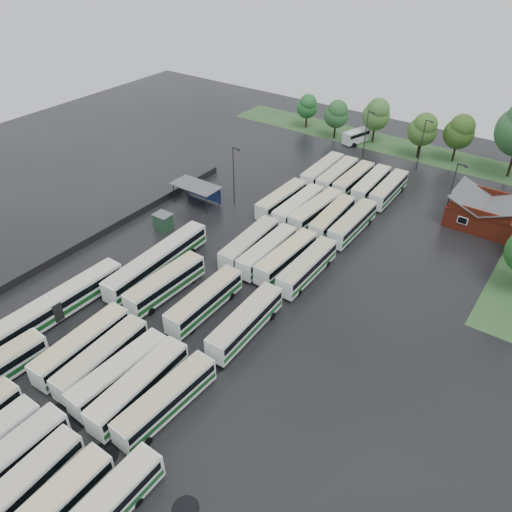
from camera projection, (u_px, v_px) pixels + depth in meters
The scene contains 47 objects.
ground at pixel (188, 312), 62.43m from camera, with size 160.00×160.00×0.00m, color black.
brick_building at pixel (483, 214), 78.45m from camera, with size 10.07×8.60×5.39m.
wash_shed at pixel (197, 187), 83.51m from camera, with size 8.20×4.20×3.58m.
utility_hut at pixel (163, 221), 77.73m from camera, with size 2.70×2.20×2.62m.
grass_strip_north at pixel (402, 148), 104.61m from camera, with size 80.00×10.00×0.01m, color #2D5327.
west_fence at pixel (115, 226), 77.92m from camera, with size 0.10×50.00×1.20m, color #2D2D30.
bus_r0c2 at pixel (3, 465), 43.37m from camera, with size 2.61×12.08×3.36m.
bus_r0c3 at pixel (19, 491), 41.49m from camera, with size 2.99×11.88×3.28m.
bus_r1c0 at pixel (82, 345), 55.16m from camera, with size 3.02×12.19×3.37m.
bus_r1c1 at pixel (102, 358), 53.66m from camera, with size 3.09×11.87×3.27m.
bus_r1c2 at pixel (120, 373), 51.96m from camera, with size 2.88×11.84×3.27m.
bus_r1c3 at pixel (139, 386), 50.45m from camera, with size 2.97×12.31×3.41m.
bus_r1c4 at pixel (166, 400), 49.13m from camera, with size 3.05×11.96×3.30m.
bus_r2c0 at pixel (165, 283), 64.15m from camera, with size 2.98×12.12×3.35m.
bus_r2c2 at pixel (205, 301), 61.38m from camera, with size 2.66×12.08×3.36m.
bus_r2c4 at pixel (246, 322), 58.21m from camera, with size 3.01×12.36×3.42m.
bus_r3c1 at pixel (250, 244), 71.67m from camera, with size 3.16×12.29×3.39m.
bus_r3c2 at pixel (267, 251), 70.19m from camera, with size 2.56×11.80×3.28m.
bus_r3c3 at pixel (286, 257), 68.97m from camera, with size 2.89×12.07×3.34m.
bus_r3c4 at pixel (307, 267), 67.14m from camera, with size 2.63×12.03×3.35m.
bus_r4c0 at pixel (282, 200), 82.50m from camera, with size 2.68×11.80×3.28m.
bus_r4c1 at pixel (298, 206), 80.52m from camera, with size 2.57×12.04×3.35m.
bus_r4c2 at pixel (316, 210), 79.45m from camera, with size 3.19×12.23×3.37m.
bus_r4c3 at pixel (332, 218), 77.78m from camera, with size 3.00×11.75×3.24m.
bus_r4c4 at pixel (353, 223), 76.33m from camera, with size 2.66×12.03×3.34m.
bus_r5c0 at pixel (323, 171), 91.15m from camera, with size 2.94×12.33×3.41m.
bus_r5c1 at pixel (337, 175), 89.76m from camera, with size 2.85×12.07×3.34m.
bus_r5c2 at pixel (354, 180), 88.48m from camera, with size 2.53×11.74×3.27m.
bus_r5c3 at pixel (371, 184), 86.92m from camera, with size 2.94×11.96×3.31m.
bus_r5c4 at pixel (389, 189), 85.48m from camera, with size 2.78×11.79×3.27m.
artic_bus_west_b at pixel (157, 260), 68.27m from camera, with size 3.17×18.20×3.36m.
artic_bus_west_c at pixel (58, 304), 60.75m from camera, with size 3.00×18.13×3.35m.
minibus at pixel (356, 136), 105.97m from camera, with size 4.07×6.56×2.69m.
tree_north_0 at pixel (307, 106), 111.17m from camera, with size 4.68×4.68×7.75m.
tree_north_1 at pixel (337, 114), 105.62m from camera, with size 5.15×5.15×8.52m.
tree_north_2 at pixel (377, 114), 103.53m from camera, with size 5.78×5.78×9.58m.
tree_north_3 at pixel (423, 129), 96.96m from camera, with size 5.64×5.64×9.34m.
tree_north_4 at pixel (460, 131), 95.48m from camera, with size 5.83×5.83×9.65m.
lamp_post_ne at pixel (452, 190), 76.00m from camera, with size 1.62×0.32×10.54m.
lamp_post_nw at pixel (234, 172), 81.37m from camera, with size 1.59×0.31×10.33m.
lamp_post_back_w at pixel (366, 133), 95.67m from camera, with size 1.56×0.30×10.11m.
lamp_post_back_e at pixel (423, 142), 92.52m from camera, with size 1.52×0.30×9.90m.
puddle_0 at pixel (68, 417), 49.65m from camera, with size 4.64×4.64×0.01m, color black.
puddle_1 at pixel (103, 456), 46.11m from camera, with size 2.87×2.87×0.01m, color black.
puddle_2 at pixel (144, 273), 69.10m from camera, with size 5.51×5.51×0.01m, color black.
puddle_3 at pixel (211, 363), 55.49m from camera, with size 3.54×3.54×0.01m, color black.
puddle_4 at pixel (185, 509), 42.08m from camera, with size 2.40×2.40×0.01m, color black.
Camera 1 is at (34.22, -33.29, 41.72)m, focal length 35.00 mm.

